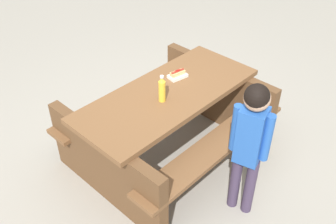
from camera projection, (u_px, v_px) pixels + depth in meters
ground_plane at (168, 152)px, 3.95m from camera, size 30.00×30.00×0.00m
picnic_table at (168, 119)px, 3.68m from camera, size 2.00×1.67×0.75m
soda_bottle at (162, 89)px, 3.32m from camera, size 0.06×0.06×0.26m
hotdog_tray at (178, 75)px, 3.68m from camera, size 0.21×0.16×0.08m
child_in_coat at (251, 136)px, 2.90m from camera, size 0.21×0.32×1.29m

